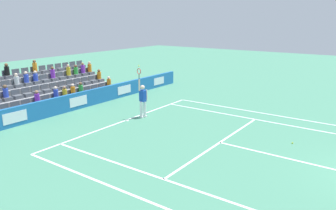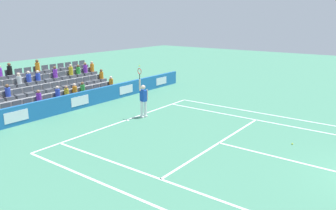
# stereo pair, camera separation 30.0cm
# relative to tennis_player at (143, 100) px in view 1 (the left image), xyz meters

# --- Properties ---
(line_baseline) EXTENTS (10.97, 0.10, 0.01)m
(line_baseline) POSITION_rel_tennis_player_xyz_m (0.95, -0.39, -0.99)
(line_baseline) COLOR white
(line_baseline) RESTS_ON ground
(line_service) EXTENTS (8.23, 0.10, 0.01)m
(line_service) POSITION_rel_tennis_player_xyz_m (0.95, 5.10, -0.99)
(line_service) COLOR white
(line_service) RESTS_ON ground
(line_centre_service) EXTENTS (0.10, 6.40, 0.01)m
(line_centre_service) POSITION_rel_tennis_player_xyz_m (0.95, 8.30, -0.99)
(line_centre_service) COLOR white
(line_centre_service) RESTS_ON ground
(line_singles_sideline_left) EXTENTS (0.10, 11.89, 0.01)m
(line_singles_sideline_left) POSITION_rel_tennis_player_xyz_m (5.07, 5.56, -0.99)
(line_singles_sideline_left) COLOR white
(line_singles_sideline_left) RESTS_ON ground
(line_singles_sideline_right) EXTENTS (0.10, 11.89, 0.01)m
(line_singles_sideline_right) POSITION_rel_tennis_player_xyz_m (-3.16, 5.56, -0.99)
(line_singles_sideline_right) COLOR white
(line_singles_sideline_right) RESTS_ON ground
(line_doubles_sideline_left) EXTENTS (0.10, 11.89, 0.01)m
(line_doubles_sideline_left) POSITION_rel_tennis_player_xyz_m (6.44, 5.56, -0.99)
(line_doubles_sideline_left) COLOR white
(line_doubles_sideline_left) RESTS_ON ground
(line_doubles_sideline_right) EXTENTS (0.10, 11.89, 0.01)m
(line_doubles_sideline_right) POSITION_rel_tennis_player_xyz_m (-4.53, 5.56, -0.99)
(line_doubles_sideline_right) COLOR white
(line_doubles_sideline_right) RESTS_ON ground
(line_centre_mark) EXTENTS (0.10, 0.20, 0.01)m
(line_centre_mark) POSITION_rel_tennis_player_xyz_m (0.95, -0.29, -0.99)
(line_centre_mark) COLOR white
(line_centre_mark) RESTS_ON ground
(sponsor_barrier) EXTENTS (19.66, 0.22, 0.98)m
(sponsor_barrier) POSITION_rel_tennis_player_xyz_m (0.95, -4.22, -0.50)
(sponsor_barrier) COLOR #1E66AD
(sponsor_barrier) RESTS_ON ground
(tennis_player) EXTENTS (0.51, 0.39, 2.85)m
(tennis_player) POSITION_rel_tennis_player_xyz_m (0.00, 0.00, 0.00)
(tennis_player) COLOR white
(tennis_player) RESTS_ON ground
(stadium_stand) EXTENTS (8.06, 3.80, 2.63)m
(stadium_stand) POSITION_rel_tennis_player_xyz_m (0.96, -7.16, -0.29)
(stadium_stand) COLOR gray
(stadium_stand) RESTS_ON ground
(loose_tennis_ball) EXTENTS (0.07, 0.07, 0.07)m
(loose_tennis_ball) POSITION_rel_tennis_player_xyz_m (-0.73, 7.70, -0.96)
(loose_tennis_ball) COLOR #D1E533
(loose_tennis_ball) RESTS_ON ground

